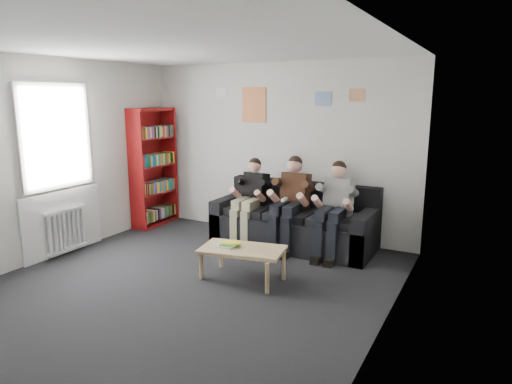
% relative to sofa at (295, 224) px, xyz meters
% --- Properties ---
extents(room_shell, '(5.00, 5.00, 5.00)m').
position_rel_sofa_xyz_m(room_shell, '(-0.52, -2.05, 1.02)').
color(room_shell, black).
rests_on(room_shell, ground).
extents(sofa, '(2.36, 0.96, 0.91)m').
position_rel_sofa_xyz_m(sofa, '(0.00, 0.00, 0.00)').
color(sofa, black).
rests_on(sofa, ground).
extents(bookshelf, '(0.30, 0.90, 1.99)m').
position_rel_sofa_xyz_m(bookshelf, '(-2.59, -0.06, 0.67)').
color(bookshelf, maroon).
rests_on(bookshelf, ground).
extents(coffee_table, '(0.99, 0.55, 0.40)m').
position_rel_sofa_xyz_m(coffee_table, '(-0.04, -1.51, 0.02)').
color(coffee_table, '#DCAD7E').
rests_on(coffee_table, ground).
extents(game_cases, '(0.25, 0.21, 0.05)m').
position_rel_sofa_xyz_m(game_cases, '(-0.21, -1.53, 0.09)').
color(game_cases, white).
rests_on(game_cases, coffee_table).
extents(person_left, '(0.36, 0.77, 1.28)m').
position_rel_sofa_xyz_m(person_left, '(-0.66, -0.20, 0.33)').
color(person_left, black).
rests_on(person_left, sofa).
extents(person_middle, '(0.39, 0.85, 1.35)m').
position_rel_sofa_xyz_m(person_middle, '(0.00, -0.21, 0.35)').
color(person_middle, '#4D2C19').
rests_on(person_middle, sofa).
extents(person_right, '(0.38, 0.81, 1.32)m').
position_rel_sofa_xyz_m(person_right, '(0.66, -0.21, 0.34)').
color(person_right, silver).
rests_on(person_right, sofa).
extents(radiator, '(0.10, 0.64, 0.60)m').
position_rel_sofa_xyz_m(radiator, '(-2.67, -1.85, 0.02)').
color(radiator, white).
rests_on(radiator, ground).
extents(window, '(0.05, 1.30, 2.36)m').
position_rel_sofa_xyz_m(window, '(-2.74, -1.85, 0.70)').
color(window, white).
rests_on(window, room_shell).
extents(poster_large, '(0.42, 0.01, 0.55)m').
position_rel_sofa_xyz_m(poster_large, '(-0.92, 0.43, 1.72)').
color(poster_large, gold).
rests_on(poster_large, room_shell).
extents(poster_blue, '(0.25, 0.01, 0.20)m').
position_rel_sofa_xyz_m(poster_blue, '(0.23, 0.43, 1.82)').
color(poster_blue, '#3F80D9').
rests_on(poster_blue, room_shell).
extents(poster_pink, '(0.22, 0.01, 0.18)m').
position_rel_sofa_xyz_m(poster_pink, '(0.73, 0.43, 1.87)').
color(poster_pink, '#B73973').
rests_on(poster_pink, room_shell).
extents(poster_sign, '(0.20, 0.01, 0.14)m').
position_rel_sofa_xyz_m(poster_sign, '(-1.52, 0.43, 1.92)').
color(poster_sign, white).
rests_on(poster_sign, room_shell).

